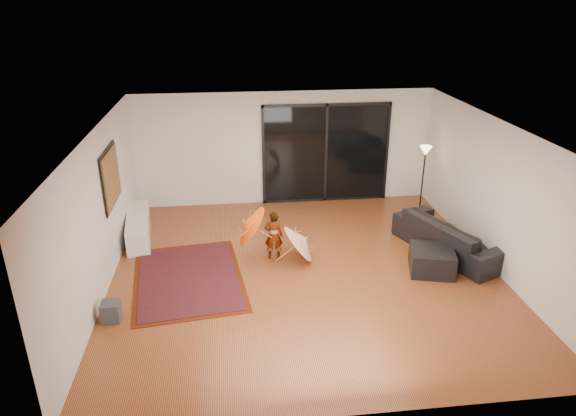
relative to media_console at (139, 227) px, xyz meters
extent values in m
plane|color=#A2562C|center=(3.25, -1.85, -0.25)|extent=(7.00, 7.00, 0.00)
plane|color=white|center=(3.25, -1.85, 2.45)|extent=(7.00, 7.00, 0.00)
plane|color=silver|center=(3.25, 1.65, 1.10)|extent=(7.00, 0.00, 7.00)
plane|color=silver|center=(3.25, -5.35, 1.10)|extent=(7.00, 0.00, 7.00)
plane|color=silver|center=(-0.25, -1.85, 1.10)|extent=(0.00, 7.00, 7.00)
plane|color=silver|center=(6.75, -1.85, 1.10)|extent=(0.00, 7.00, 7.00)
cube|color=black|center=(4.25, 1.62, 0.95)|extent=(3.00, 0.04, 2.40)
cube|color=black|center=(4.25, 1.60, 2.12)|extent=(3.06, 0.06, 0.06)
cube|color=black|center=(4.25, 1.60, -0.22)|extent=(3.06, 0.06, 0.06)
cube|color=black|center=(4.25, 1.60, 0.95)|extent=(0.06, 0.06, 2.40)
cube|color=black|center=(-0.23, -0.85, 1.40)|extent=(0.02, 1.28, 1.08)
cube|color=#1E4B2E|center=(-0.21, -0.85, 1.40)|extent=(0.03, 1.18, 0.98)
cube|color=white|center=(0.00, 0.00, 0.00)|extent=(0.67, 1.83, 0.50)
cube|color=#424244|center=(0.00, -2.97, -0.09)|extent=(0.29, 0.29, 0.32)
cube|color=#4F1906|center=(1.12, -1.83, -0.24)|extent=(2.20, 2.86, 0.01)
cube|color=maroon|center=(1.12, -1.83, -0.24)|extent=(2.03, 2.68, 0.02)
imported|color=black|center=(6.20, -1.38, 0.10)|extent=(1.78, 2.57, 0.70)
cube|color=black|center=(5.57, -2.07, -0.03)|extent=(0.95, 0.95, 0.44)
cylinder|color=black|center=(6.35, 0.67, -0.23)|extent=(0.27, 0.27, 0.03)
cylinder|color=black|center=(6.35, 0.67, 0.48)|extent=(0.03, 0.03, 1.46)
cone|color=#FFD899|center=(6.35, 0.67, 1.23)|extent=(0.27, 0.27, 0.21)
imported|color=#999999|center=(2.73, -1.23, 0.24)|extent=(0.38, 0.27, 0.97)
cone|color=#FF510D|center=(2.18, -1.28, 0.49)|extent=(0.62, 0.83, 0.78)
cylinder|color=#AB8049|center=(2.18, -1.28, 0.15)|extent=(0.42, 0.02, 0.31)
cylinder|color=#AB8049|center=(2.18, -1.28, 0.59)|extent=(0.05, 0.02, 0.05)
cone|color=white|center=(3.33, -1.38, 0.26)|extent=(0.66, 0.83, 0.77)
cylinder|color=#AB8049|center=(3.33, -1.38, -0.11)|extent=(0.45, 0.02, 0.36)
cylinder|color=#AB8049|center=(3.33, -1.38, 0.37)|extent=(0.05, 0.02, 0.05)
camera|label=1|loc=(1.97, -10.01, 4.54)|focal=32.00mm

